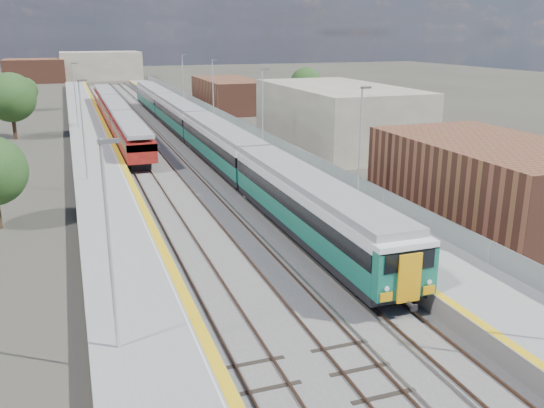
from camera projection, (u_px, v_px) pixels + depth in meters
ground at (181, 146)px, 61.95m from camera, size 320.00×320.00×0.00m
ballast_bed at (157, 143)px, 63.48m from camera, size 10.50×155.00×0.06m
tracks at (160, 140)px, 65.16m from camera, size 8.96×160.00×0.17m
platform_right at (223, 135)px, 65.73m from camera, size 4.70×155.00×8.52m
platform_left at (92, 143)px, 61.17m from camera, size 4.30×155.00×8.52m
buildings at (29, 37)px, 133.21m from camera, size 72.00×185.50×40.00m
green_train at (197, 127)px, 60.39m from camera, size 2.92×81.35×3.22m
red_train at (115, 113)px, 72.97m from camera, size 2.63×53.45×3.32m
tree_b at (11, 97)px, 64.87m from camera, size 5.56×5.56×7.54m
tree_c at (25, 90)px, 88.82m from camera, size 3.82×3.82×5.17m
tree_d at (306, 84)px, 88.16m from camera, size 4.95×4.95×6.71m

